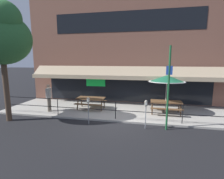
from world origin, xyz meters
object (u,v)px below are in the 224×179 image
(picnic_table_centre, at_px, (166,104))
(parking_meter_near, at_px, (88,103))
(pedestrian_walking, at_px, (49,96))
(street_sign_pole, at_px, (168,88))
(picnic_table_left, at_px, (91,100))
(street_tree_curbside, at_px, (1,36))
(patio_umbrella_centre, at_px, (167,79))
(parking_meter_far, at_px, (146,106))

(picnic_table_centre, distance_m, parking_meter_near, 4.71)
(pedestrian_walking, relative_size, street_sign_pole, 0.44)
(pedestrian_walking, bearing_deg, parking_meter_near, -24.86)
(picnic_table_left, distance_m, parking_meter_near, 2.58)
(street_sign_pole, distance_m, street_tree_curbside, 8.63)
(patio_umbrella_centre, bearing_deg, parking_meter_far, -113.59)
(patio_umbrella_centre, relative_size, parking_meter_far, 1.67)
(picnic_table_centre, height_order, street_tree_curbside, street_tree_curbside)
(parking_meter_near, relative_size, street_tree_curbside, 0.23)
(picnic_table_centre, xyz_separation_m, street_tree_curbside, (-8.42, -2.81, 3.79))
(picnic_table_centre, xyz_separation_m, parking_meter_near, (-4.03, -2.40, 0.44))
(picnic_table_centre, bearing_deg, pedestrian_walking, -172.40)
(patio_umbrella_centre, xyz_separation_m, parking_meter_near, (-4.03, -2.62, -1.03))
(parking_meter_near, bearing_deg, pedestrian_walking, 155.14)
(patio_umbrella_centre, bearing_deg, picnic_table_left, -177.86)
(street_sign_pole, bearing_deg, parking_meter_near, -178.62)
(picnic_table_centre, height_order, pedestrian_walking, pedestrian_walking)
(parking_meter_far, height_order, street_sign_pole, street_sign_pole)
(street_sign_pole, bearing_deg, parking_meter_far, -174.09)
(picnic_table_left, relative_size, parking_meter_far, 1.27)
(street_sign_pole, relative_size, street_tree_curbside, 0.64)
(patio_umbrella_centre, xyz_separation_m, street_tree_curbside, (-8.42, -3.03, 2.32))
(picnic_table_left, bearing_deg, street_sign_pole, -27.29)
(picnic_table_left, xyz_separation_m, parking_meter_far, (3.57, -2.45, 0.44))
(parking_meter_far, xyz_separation_m, street_tree_curbside, (-7.27, -0.40, 3.35))
(street_sign_pole, bearing_deg, street_tree_curbside, -176.49)
(parking_meter_far, relative_size, street_sign_pole, 0.36)
(street_tree_curbside, bearing_deg, street_sign_pole, 3.51)
(parking_meter_far, distance_m, street_tree_curbside, 8.02)
(picnic_table_left, xyz_separation_m, picnic_table_centre, (4.72, -0.05, 0.00))
(picnic_table_left, bearing_deg, street_tree_curbside, -142.31)
(parking_meter_near, height_order, street_sign_pole, street_sign_pole)
(pedestrian_walking, bearing_deg, street_sign_pole, -10.94)
(parking_meter_near, bearing_deg, picnic_table_left, 105.78)
(picnic_table_left, relative_size, parking_meter_near, 1.27)
(pedestrian_walking, height_order, street_sign_pole, street_sign_pole)
(pedestrian_walking, xyz_separation_m, street_tree_curbside, (-1.28, -1.86, 3.44))
(picnic_table_centre, bearing_deg, street_tree_curbside, -161.55)
(picnic_table_left, height_order, patio_umbrella_centre, patio_umbrella_centre)
(parking_meter_far, bearing_deg, street_sign_pole, 5.91)
(picnic_table_centre, distance_m, pedestrian_walking, 7.21)
(picnic_table_centre, relative_size, parking_meter_far, 1.27)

